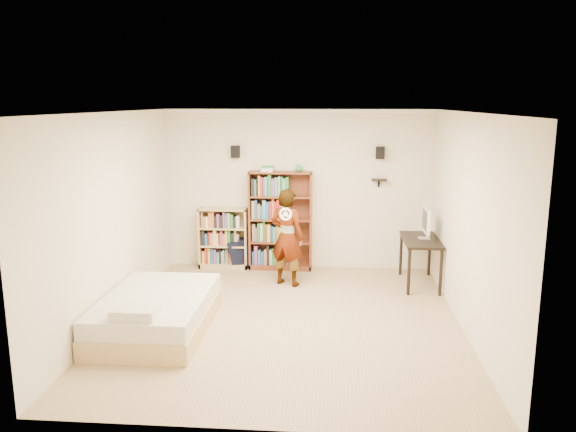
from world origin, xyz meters
name	(u,v)px	position (x,y,z in m)	size (l,w,h in m)	color
ground	(286,321)	(0.00, 0.00, 0.00)	(4.50, 5.00, 0.01)	tan
room_shell	(286,188)	(0.00, 0.00, 1.76)	(4.52, 5.02, 2.71)	beige
crown_molding	(286,115)	(0.00, 0.00, 2.67)	(4.50, 5.00, 0.06)	white
speaker_left	(235,152)	(-1.05, 2.40, 2.00)	(0.14, 0.12, 0.20)	black
speaker_right	(380,153)	(1.35, 2.40, 2.00)	(0.14, 0.12, 0.20)	black
wall_shelf	(379,180)	(1.35, 2.41, 1.55)	(0.25, 0.16, 0.03)	black
tall_bookshelf	(280,221)	(-0.29, 2.35, 0.84)	(1.06, 0.31, 1.68)	brown
low_bookshelf	(224,238)	(-1.28, 2.34, 0.52)	(0.83, 0.31, 1.04)	#DABA75
computer_desk	(420,262)	(1.96, 1.66, 0.37)	(0.54, 1.09, 0.74)	black
imac	(425,223)	(2.01, 1.67, 0.98)	(0.10, 0.48, 0.48)	white
daybed	(157,308)	(-1.60, -0.42, 0.29)	(1.27, 1.95, 0.58)	beige
person	(287,237)	(-0.11, 1.50, 0.76)	(0.56, 0.37, 1.53)	black
wii_wheel	(286,214)	(-0.11, 1.22, 1.19)	(0.19, 0.19, 0.03)	white
navy_bag	(239,254)	(-1.01, 2.33, 0.25)	(0.38, 0.24, 0.51)	black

